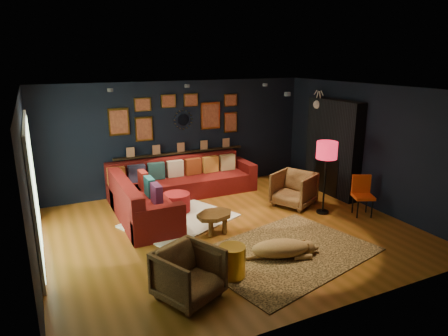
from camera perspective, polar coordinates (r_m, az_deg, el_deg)
name	(u,v)px	position (r m, az deg, el deg)	size (l,w,h in m)	color
floor	(230,230)	(7.56, 0.93, -8.88)	(6.50, 6.50, 0.00)	brown
room_walls	(231,147)	(7.05, 0.99, 3.00)	(6.50, 6.50, 6.50)	black
sectional	(168,190)	(8.79, -7.95, -3.18)	(3.41, 2.69, 0.86)	maroon
ledge	(181,153)	(9.61, -6.19, 2.21)	(3.20, 0.12, 0.04)	black
gallery_wall	(179,115)	(9.47, -6.50, 7.48)	(3.15, 0.04, 1.02)	gold
sunburst_mirror	(183,120)	(9.53, -5.84, 6.89)	(0.47, 0.16, 0.47)	silver
fireplace	(333,151)	(9.60, 15.24, 2.37)	(0.31, 1.60, 2.20)	black
deer_head	(323,104)	(9.84, 13.98, 8.86)	(0.50, 0.28, 0.45)	white
sliding_door	(34,189)	(7.05, -25.56, -2.72)	(0.06, 2.80, 2.20)	white
ceiling_spots	(212,88)	(7.62, -1.72, 11.30)	(3.30, 2.50, 0.06)	black
shag_rug	(180,221)	(7.99, -6.26, -7.47)	(2.02, 1.47, 0.03)	white
leopard_rug	(285,252)	(6.82, 8.76, -11.84)	(2.79, 1.99, 0.02)	#B0844B
coffee_table	(215,217)	(7.32, -1.33, -6.99)	(0.86, 0.74, 0.37)	brown
pouf	(177,202)	(8.39, -6.78, -4.86)	(0.57, 0.57, 0.37)	maroon
armchair_left	(189,272)	(5.47, -5.07, -14.58)	(0.75, 0.71, 0.78)	#B5763E
armchair_right	(294,188)	(8.74, 9.94, -2.78)	(0.79, 0.74, 0.82)	#B5763E
gold_stool	(232,262)	(5.99, 1.19, -13.24)	(0.39, 0.39, 0.49)	gold
orange_chair	(362,192)	(8.60, 19.15, -3.25)	(0.51, 0.51, 0.82)	black
floor_lamp	(327,154)	(8.23, 14.45, 1.99)	(0.42, 0.42, 1.51)	black
dog	(281,245)	(6.57, 8.08, -10.86)	(1.28, 0.63, 0.41)	tan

